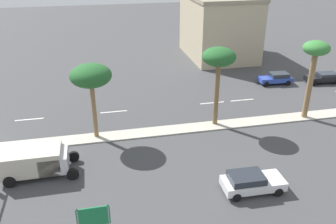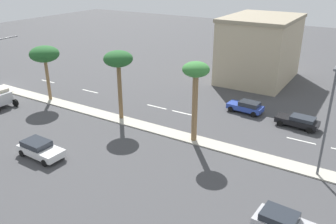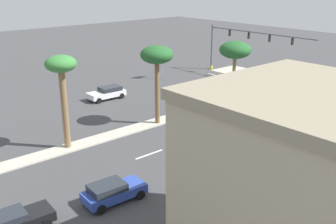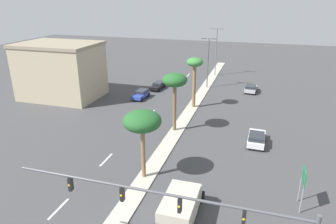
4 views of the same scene
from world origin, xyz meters
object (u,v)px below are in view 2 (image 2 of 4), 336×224
sedan_silver_center (284,223)px  sedan_black_far (298,121)px  sedan_white_outboard (40,149)px  palm_tree_trailing (44,55)px  palm_tree_near (196,77)px  palm_tree_center (118,61)px  street_lamp_right (329,113)px  commercial_building (260,49)px  sedan_blue_inboard (246,106)px

sedan_silver_center → sedan_black_far: bearing=-170.2°
sedan_silver_center → sedan_white_outboard: sedan_white_outboard is taller
palm_tree_trailing → palm_tree_near: (0.38, 20.98, 0.69)m
palm_tree_center → street_lamp_right: 21.05m
palm_tree_center → street_lamp_right: street_lamp_right is taller
street_lamp_right → sedan_black_far: (-8.78, -3.54, -4.92)m
palm_tree_center → palm_tree_trailing: bearing=-89.4°
palm_tree_near → street_lamp_right: (0.11, 11.54, -0.98)m
commercial_building → palm_tree_near: size_ratio=1.66×
street_lamp_right → sedan_black_far: 10.67m
palm_tree_near → sedan_black_far: bearing=137.3°
palm_tree_trailing → sedan_white_outboard: bearing=45.6°
palm_tree_near → street_lamp_right: street_lamp_right is taller
street_lamp_right → palm_tree_trailing: bearing=-90.9°
palm_tree_trailing → palm_tree_center: size_ratio=0.90×
palm_tree_center → sedan_silver_center: palm_tree_center is taller
street_lamp_right → sedan_black_far: size_ratio=2.08×
sedan_black_far → sedan_blue_inboard: sedan_blue_inboard is taller
palm_tree_center → street_lamp_right: size_ratio=0.82×
commercial_building → palm_tree_near: bearing=3.2°
sedan_white_outboard → sedan_blue_inboard: 23.14m
sedan_silver_center → sedan_blue_inboard: (-18.04, -9.09, 0.00)m
sedan_silver_center → sedan_white_outboard: bearing=-85.7°
palm_tree_near → sedan_black_far: 13.19m
sedan_white_outboard → sedan_blue_inboard: bearing=148.1°
palm_tree_trailing → sedan_black_far: (-8.29, 28.98, -5.21)m
commercial_building → palm_tree_trailing: 30.02m
palm_tree_center → sedan_silver_center: size_ratio=1.83×
commercial_building → sedan_black_far: (14.34, 9.28, -3.99)m
palm_tree_trailing → sedan_black_far: bearing=106.0°
palm_tree_trailing → sedan_black_far: palm_tree_trailing is taller
street_lamp_right → sedan_blue_inboard: 14.60m
street_lamp_right → sedan_black_far: bearing=-158.0°
commercial_building → palm_tree_trailing: commercial_building is taller
sedan_white_outboard → sedan_blue_inboard: sedan_white_outboard is taller
palm_tree_near → sedan_silver_center: (8.37, 10.94, -5.86)m
commercial_building → palm_tree_near: (23.01, 1.28, 1.90)m
sedan_silver_center → street_lamp_right: bearing=175.8°
palm_tree_trailing → palm_tree_near: size_ratio=0.88×
commercial_building → palm_tree_center: 24.04m
sedan_silver_center → sedan_blue_inboard: size_ratio=1.00×
commercial_building → palm_tree_trailing: size_ratio=1.89×
sedan_silver_center → sedan_white_outboard: 21.39m
palm_tree_trailing → sedan_blue_inboard: (-9.28, 22.83, -5.17)m
palm_tree_center → palm_tree_near: size_ratio=0.97×
sedan_blue_inboard → commercial_building: bearing=-166.8°
street_lamp_right → sedan_white_outboard: 24.54m
commercial_building → palm_tree_trailing: bearing=-41.0°
palm_tree_center → sedan_silver_center: (8.87, 20.41, -5.91)m
palm_tree_near → sedan_blue_inboard: 11.45m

